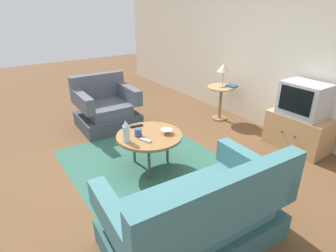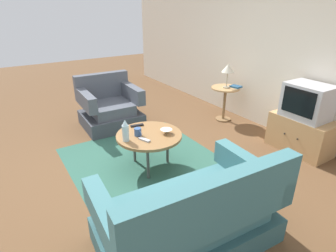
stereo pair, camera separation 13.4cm
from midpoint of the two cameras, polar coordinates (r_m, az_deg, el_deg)
name	(u,v)px [view 2 (the right image)]	position (r m, az deg, el deg)	size (l,w,h in m)	color
ground_plane	(142,166)	(3.72, -4.45, -8.26)	(16.00, 16.00, 0.00)	brown
back_wall	(279,47)	(4.87, 22.68, 14.81)	(9.00, 0.12, 2.70)	beige
area_rug	(150,166)	(3.70, -2.68, -8.38)	(2.33, 1.91, 0.00)	#2D5B4C
armchair	(110,108)	(4.91, -11.25, 3.62)	(0.89, 0.98, 0.86)	#3E424B
couch	(191,218)	(2.51, 6.33, -18.45)	(0.99, 1.59, 0.90)	#325C60
coffee_table	(149,136)	(3.48, -2.82, -2.19)	(0.83, 0.83, 0.48)	olive
side_table	(225,97)	(5.10, 12.44, 5.96)	(0.51, 0.51, 0.62)	tan
tv_stand	(301,134)	(4.44, 26.60, -1.50)	(0.85, 0.49, 0.52)	tan
television	(308,101)	(4.26, 27.74, 4.53)	(0.58, 0.44, 0.48)	#B7B7BC
table_lamp	(228,69)	(4.95, 13.07, 11.42)	(0.22, 0.22, 0.42)	#9E937A
vase	(125,131)	(3.27, -7.65, -0.99)	(0.08, 0.08, 0.27)	silver
mug	(138,132)	(3.42, -5.13, -1.24)	(0.14, 0.09, 0.10)	#335184
bowl	(166,131)	(3.47, 0.74, -1.12)	(0.15, 0.15, 0.06)	silver
tv_remote_dark	(137,125)	(3.70, -5.42, 0.12)	(0.07, 0.18, 0.02)	black
tv_remote_silver	(144,140)	(3.31, -3.75, -2.86)	(0.16, 0.10, 0.02)	#B2B2B7
book	(236,87)	(5.09, 14.59, 7.90)	(0.21, 0.17, 0.03)	navy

